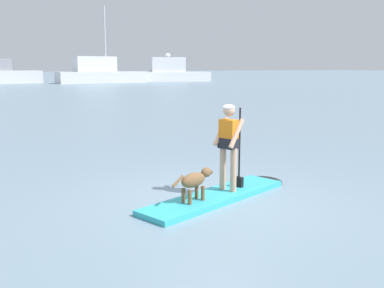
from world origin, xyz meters
The scene contains 6 objects.
ground_plane centered at (0.00, 0.00, 0.00)m, with size 400.00×400.00×0.00m, color gray.
paddleboard centered at (0.21, 0.08, 0.05)m, with size 3.66×2.00×0.10m.
person_paddler centered at (0.36, 0.14, 1.07)m, with size 0.68×0.59×1.67m.
dog centered at (-0.52, -0.20, 0.47)m, with size 0.99×0.44×0.56m.
moored_boat_port centered at (12.77, 58.06, 1.43)m, with size 13.24×4.54×11.04m.
moored_boat_far_starboard centered at (25.10, 60.20, 1.43)m, with size 12.51×6.05×4.50m.
Camera 1 is at (-3.91, -7.01, 2.48)m, focal length 41.40 mm.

